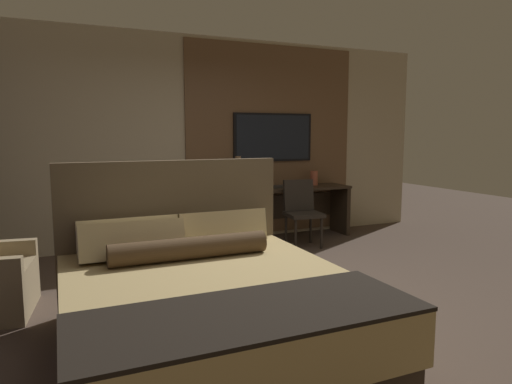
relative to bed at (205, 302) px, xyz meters
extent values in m
plane|color=#4C3D33|center=(0.85, 0.52, -0.33)|extent=(16.00, 16.00, 0.00)
cube|color=#BCAD8E|center=(0.85, 3.12, 1.07)|extent=(7.20, 0.06, 2.80)
cube|color=brown|center=(2.00, 3.08, 1.07)|extent=(2.58, 0.03, 2.70)
cube|color=#33281E|center=(0.01, -0.13, -0.22)|extent=(1.82, 2.00, 0.22)
cube|color=tan|center=(0.01, -0.13, 0.05)|extent=(1.87, 2.06, 0.32)
cube|color=black|center=(0.01, -0.80, 0.22)|extent=(1.89, 0.72, 0.02)
cube|color=brown|center=(0.01, 0.95, 0.30)|extent=(1.91, 0.08, 1.27)
cube|color=#C6B284|center=(-0.39, 0.81, 0.35)|extent=(0.79, 0.23, 0.31)
cube|color=#C6B284|center=(0.41, 0.81, 0.35)|extent=(0.79, 0.23, 0.31)
cube|color=#C6B284|center=(-0.39, 0.60, 0.35)|extent=(0.79, 0.25, 0.32)
cylinder|color=#4C3823|center=(0.01, 0.39, 0.29)|extent=(1.22, 0.17, 0.17)
cube|color=#2D2319|center=(2.00, 2.80, 0.39)|extent=(2.08, 0.51, 0.03)
cube|color=#2D2319|center=(0.98, 2.80, 0.02)|extent=(0.06, 0.46, 0.70)
cube|color=#2D2319|center=(3.01, 2.80, 0.02)|extent=(0.06, 0.46, 0.70)
cube|color=#2D2319|center=(2.00, 3.03, 0.09)|extent=(1.96, 0.02, 0.35)
cube|color=black|center=(2.00, 3.05, 1.11)|extent=(1.23, 0.04, 0.69)
cube|color=black|center=(2.00, 3.03, 1.11)|extent=(1.15, 0.01, 0.64)
cube|color=#28231E|center=(2.07, 2.26, 0.10)|extent=(0.50, 0.48, 0.05)
cube|color=#28231E|center=(2.09, 2.44, 0.34)|extent=(0.43, 0.15, 0.42)
cylinder|color=black|center=(1.87, 2.10, -0.13)|extent=(0.04, 0.04, 0.41)
cylinder|color=black|center=(2.23, 2.06, -0.13)|extent=(0.04, 0.04, 0.41)
cylinder|color=black|center=(1.91, 2.45, -0.13)|extent=(0.04, 0.04, 0.41)
cylinder|color=black|center=(2.27, 2.41, -0.13)|extent=(0.04, 0.04, 0.41)
cylinder|color=#846647|center=(1.34, 2.78, 0.64)|extent=(0.08, 0.08, 0.46)
cylinder|color=#B2563D|center=(2.60, 2.90, 0.51)|extent=(0.11, 0.11, 0.21)
cube|color=#332D28|center=(1.98, 2.83, 0.42)|extent=(0.23, 0.16, 0.03)
camera|label=1|loc=(-0.90, -2.93, 1.16)|focal=32.00mm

